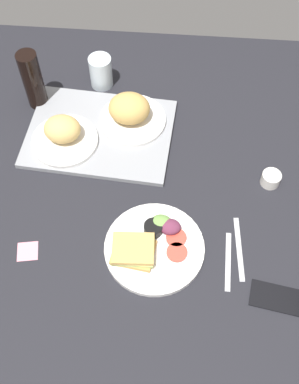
{
  "coord_description": "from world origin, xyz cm",
  "views": [
    {
      "loc": [
        7.74,
        -67.65,
        117.47
      ],
      "look_at": [
        2.0,
        3.0,
        4.0
      ],
      "focal_mm": 44.26,
      "sensor_mm": 36.0,
      "label": 1
    }
  ],
  "objects": [
    {
      "name": "ground_plane",
      "position": [
        0.0,
        0.0,
        -1.5
      ],
      "size": [
        190.0,
        150.0,
        3.0
      ],
      "primitive_type": "cube",
      "color": "black"
    },
    {
      "name": "serving_tray",
      "position": [
        -15.59,
        25.53,
        0.8
      ],
      "size": [
        47.25,
        36.14,
        1.6
      ],
      "primitive_type": "cube",
      "rotation": [
        0.0,
        0.0,
        -0.07
      ],
      "color": "gray",
      "rests_on": "ground_plane"
    },
    {
      "name": "bread_plate_near",
      "position": [
        -25.77,
        21.07,
        4.95
      ],
      "size": [
        20.4,
        20.4,
        9.03
      ],
      "color": "white",
      "rests_on": "serving_tray"
    },
    {
      "name": "bread_plate_far",
      "position": [
        -6.23,
        30.71,
        5.75
      ],
      "size": [
        21.02,
        21.02,
        10.23
      ],
      "color": "white",
      "rests_on": "serving_tray"
    },
    {
      "name": "plate_with_salad",
      "position": [
        3.93,
        -12.33,
        1.76
      ],
      "size": [
        27.2,
        27.2,
        5.4
      ],
      "color": "white",
      "rests_on": "ground_plane"
    },
    {
      "name": "drinking_glass",
      "position": [
        -17.85,
        47.71,
        5.55
      ],
      "size": [
        7.53,
        7.53,
        11.1
      ],
      "primitive_type": "cylinder",
      "color": "silver",
      "rests_on": "ground_plane"
    },
    {
      "name": "soda_bottle",
      "position": [
        -37.64,
        37.49,
        10.23
      ],
      "size": [
        6.4,
        6.4,
        20.47
      ],
      "primitive_type": "cylinder",
      "color": "black",
      "rests_on": "ground_plane"
    },
    {
      "name": "espresso_cup",
      "position": [
        36.99,
        11.69,
        2.0
      ],
      "size": [
        5.6,
        5.6,
        4.0
      ],
      "primitive_type": "cylinder",
      "color": "silver",
      "rests_on": "ground_plane"
    },
    {
      "name": "fork",
      "position": [
        24.6,
        -14.75,
        0.25
      ],
      "size": [
        1.84,
        17.03,
        0.5
      ],
      "primitive_type": "cube",
      "rotation": [
        0.0,
        0.0,
        1.54
      ],
      "color": "#B7B7BC",
      "rests_on": "ground_plane"
    },
    {
      "name": "knife",
      "position": [
        27.6,
        -10.75,
        0.25
      ],
      "size": [
        2.79,
        19.05,
        0.5
      ],
      "primitive_type": "cube",
      "rotation": [
        0.0,
        0.0,
        1.64
      ],
      "color": "#B7B7BC",
      "rests_on": "ground_plane"
    },
    {
      "name": "cell_phone",
      "position": [
        37.35,
        -24.02,
        0.4
      ],
      "size": [
        15.38,
        9.45,
        0.8
      ],
      "primitive_type": "cube",
      "rotation": [
        0.0,
        0.0,
        -0.16
      ],
      "color": "black",
      "rests_on": "ground_plane"
    },
    {
      "name": "sticky_note",
      "position": [
        -29.71,
        -16.15,
        0.06
      ],
      "size": [
        6.52,
        6.52,
        0.12
      ],
      "primitive_type": "cube",
      "rotation": [
        0.0,
        0.0,
        0.18
      ],
      "color": "pink",
      "rests_on": "ground_plane"
    }
  ]
}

